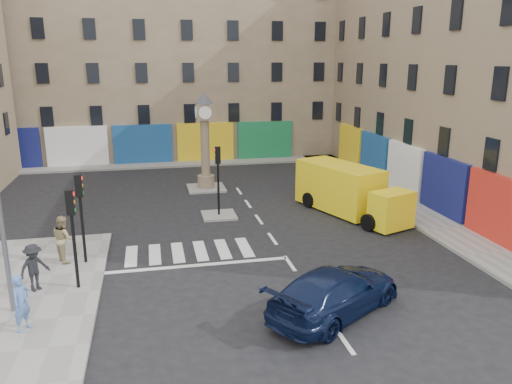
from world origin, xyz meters
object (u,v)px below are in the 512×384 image
object	(u,v)px
pedestrian_dark	(34,267)
pedestrian_blue	(22,303)
traffic_light_left_near	(72,223)
clock_pillar	(205,135)
pedestrian_tan	(64,239)
traffic_light_left_far	(81,205)
navy_sedan	(335,291)
yellow_van	(348,191)
traffic_light_island	(218,170)

from	to	relation	value
pedestrian_dark	pedestrian_blue	bearing A→B (deg)	-128.54
traffic_light_left_near	clock_pillar	xyz separation A→B (m)	(6.30, 13.80, 0.93)
pedestrian_blue	pedestrian_tan	xyz separation A→B (m)	(0.42, 5.48, 0.07)
traffic_light_left_far	navy_sedan	size ratio (longest dim) A/B	0.68
traffic_light_left_near	pedestrian_blue	world-z (taller)	traffic_light_left_near
yellow_van	pedestrian_blue	distance (m)	17.45
clock_pillar	pedestrian_tan	bearing A→B (deg)	-122.73
traffic_light_left_far	pedestrian_tan	xyz separation A→B (m)	(-0.83, 0.30, -1.49)
traffic_light_left_near	yellow_van	world-z (taller)	traffic_light_left_near
traffic_light_left_near	clock_pillar	size ratio (longest dim) A/B	0.61
traffic_light_left_near	traffic_light_island	distance (m)	10.03
pedestrian_blue	traffic_light_left_far	bearing A→B (deg)	13.38
pedestrian_dark	traffic_light_left_near	bearing A→B (deg)	-45.51
clock_pillar	pedestrian_blue	xyz separation A→B (m)	(-7.55, -16.57, -2.49)
traffic_light_left_near	pedestrian_blue	distance (m)	3.42
traffic_light_left_far	pedestrian_blue	bearing A→B (deg)	-103.54
clock_pillar	navy_sedan	xyz separation A→B (m)	(2.34, -17.33, -2.76)
traffic_light_island	pedestrian_tan	size ratio (longest dim) A/B	1.89
traffic_light_left_far	yellow_van	bearing A→B (deg)	18.60
traffic_light_left_far	clock_pillar	xyz separation A→B (m)	(6.30, 11.40, 0.93)
traffic_light_island	navy_sedan	distance (m)	11.71
traffic_light_left_far	pedestrian_tan	size ratio (longest dim) A/B	1.89
traffic_light_left_near	traffic_light_island	bearing A→B (deg)	51.07
clock_pillar	pedestrian_dark	world-z (taller)	clock_pillar
traffic_light_left_far	traffic_light_left_near	bearing A→B (deg)	-90.00
traffic_light_left_near	clock_pillar	bearing A→B (deg)	65.45
pedestrian_blue	pedestrian_tan	bearing A→B (deg)	22.60
traffic_light_left_near	pedestrian_tan	size ratio (longest dim) A/B	1.89
yellow_van	traffic_light_island	bearing A→B (deg)	152.50
traffic_light_left_near	pedestrian_tan	xyz separation A→B (m)	(-0.83, 2.70, -1.49)
yellow_van	traffic_light_left_far	bearing A→B (deg)	178.64
pedestrian_blue	pedestrian_dark	size ratio (longest dim) A/B	1.03
clock_pillar	pedestrian_blue	size ratio (longest dim) A/B	3.35
navy_sedan	yellow_van	bearing A→B (deg)	-57.38
traffic_light_island	clock_pillar	distance (m)	6.07
clock_pillar	pedestrian_tan	size ratio (longest dim) A/B	3.12
traffic_light_island	pedestrian_blue	xyz separation A→B (m)	(-7.55, -10.58, -1.53)
yellow_van	pedestrian_dark	world-z (taller)	yellow_van
navy_sedan	pedestrian_blue	xyz separation A→B (m)	(-9.88, 0.76, 0.27)
navy_sedan	pedestrian_blue	world-z (taller)	pedestrian_blue
traffic_light_left_far	pedestrian_dark	world-z (taller)	traffic_light_left_far
navy_sedan	pedestrian_blue	distance (m)	9.92
clock_pillar	pedestrian_blue	distance (m)	18.38
yellow_van	pedestrian_dark	xyz separation A→B (m)	(-14.75, -6.80, -0.26)
yellow_van	clock_pillar	bearing A→B (deg)	115.35
traffic_light_left_near	clock_pillar	world-z (taller)	clock_pillar
clock_pillar	traffic_light_left_far	bearing A→B (deg)	-118.94
navy_sedan	pedestrian_tan	world-z (taller)	pedestrian_tan
pedestrian_blue	pedestrian_dark	bearing A→B (deg)	31.14
clock_pillar	navy_sedan	world-z (taller)	clock_pillar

